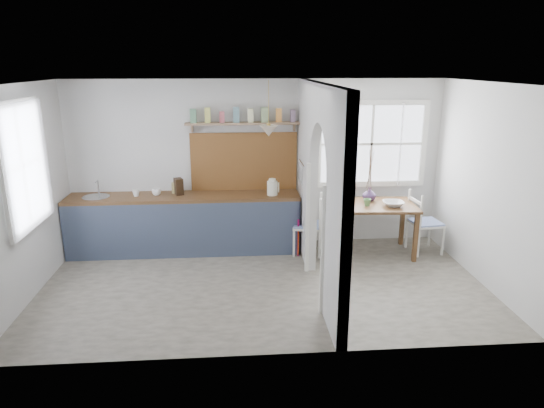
{
  "coord_description": "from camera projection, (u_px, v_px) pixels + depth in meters",
  "views": [
    {
      "loc": [
        -0.34,
        -5.85,
        2.83
      ],
      "look_at": [
        0.13,
        0.25,
        1.04
      ],
      "focal_mm": 32.0,
      "sensor_mm": 36.0,
      "label": 1
    }
  ],
  "objects": [
    {
      "name": "utensil_rail",
      "position": [
        302.0,
        163.0,
        6.92
      ],
      "size": [
        0.02,
        0.5,
        0.02
      ],
      "primitive_type": "cylinder",
      "rotation": [
        1.57,
        0.0,
        0.0
      ],
      "color": "#B9BCC0",
      "rests_on": "partition"
    },
    {
      "name": "floor",
      "position": [
        264.0,
        285.0,
        6.42
      ],
      "size": [
        5.8,
        3.2,
        0.01
      ],
      "primitive_type": "cube",
      "color": "gray",
      "rests_on": "ground"
    },
    {
      "name": "ceiling",
      "position": [
        263.0,
        83.0,
        5.69
      ],
      "size": [
        5.8,
        3.2,
        0.01
      ],
      "primitive_type": "cube",
      "color": "silver",
      "rests_on": "walls"
    },
    {
      "name": "mug_a",
      "position": [
        136.0,
        193.0,
        7.26
      ],
      "size": [
        0.14,
        0.14,
        0.1
      ],
      "primitive_type": "imported",
      "rotation": [
        0.0,
        0.0,
        0.38
      ],
      "color": "white",
      "rests_on": "counter"
    },
    {
      "name": "chair_left",
      "position": [
        308.0,
        224.0,
        7.37
      ],
      "size": [
        0.5,
        0.5,
        0.93
      ],
      "primitive_type": null,
      "rotation": [
        0.0,
        0.0,
        -1.77
      ],
      "color": "silver",
      "rests_on": "floor"
    },
    {
      "name": "bowl",
      "position": [
        393.0,
        204.0,
        7.16
      ],
      "size": [
        0.31,
        0.31,
        0.07
      ],
      "primitive_type": "imported",
      "rotation": [
        0.0,
        0.0,
        -0.01
      ],
      "color": "silver",
      "rests_on": "dining_table"
    },
    {
      "name": "partition",
      "position": [
        318.0,
        176.0,
        6.12
      ],
      "size": [
        0.12,
        3.2,
        2.6
      ],
      "color": "silver",
      "rests_on": "floor"
    },
    {
      "name": "nook_window",
      "position": [
        372.0,
        144.0,
        7.6
      ],
      "size": [
        1.76,
        0.1,
        1.3
      ],
      "primitive_type": null,
      "color": "white",
      "rests_on": "walls"
    },
    {
      "name": "chair_right",
      "position": [
        426.0,
        222.0,
        7.42
      ],
      "size": [
        0.49,
        0.49,
        0.96
      ],
      "primitive_type": null,
      "rotation": [
        0.0,
        0.0,
        1.68
      ],
      "color": "silver",
      "rests_on": "floor"
    },
    {
      "name": "jar",
      "position": [
        175.0,
        188.0,
        7.42
      ],
      "size": [
        0.13,
        0.13,
        0.17
      ],
      "primitive_type": "cylinder",
      "rotation": [
        0.0,
        0.0,
        0.23
      ],
      "color": "#9B9154",
      "rests_on": "counter"
    },
    {
      "name": "kitchen_window",
      "position": [
        22.0,
        166.0,
        5.74
      ],
      "size": [
        0.1,
        1.16,
        1.5
      ],
      "primitive_type": null,
      "color": "white",
      "rests_on": "walls"
    },
    {
      "name": "shelf",
      "position": [
        243.0,
        120.0,
        7.27
      ],
      "size": [
        1.75,
        0.2,
        0.21
      ],
      "color": "#A37F5D",
      "rests_on": "walls"
    },
    {
      "name": "knife_block",
      "position": [
        179.0,
        186.0,
        7.34
      ],
      "size": [
        0.16,
        0.19,
        0.25
      ],
      "primitive_type": "cube",
      "rotation": [
        0.0,
        0.0,
        0.36
      ],
      "color": "#412A15",
      "rests_on": "counter"
    },
    {
      "name": "plate",
      "position": [
        348.0,
        206.0,
        7.16
      ],
      "size": [
        0.24,
        0.24,
        0.02
      ],
      "primitive_type": "cylinder",
      "rotation": [
        0.0,
        0.0,
        0.35
      ],
      "color": "black",
      "rests_on": "dining_table"
    },
    {
      "name": "mug_b",
      "position": [
        156.0,
        192.0,
        7.31
      ],
      "size": [
        0.16,
        0.16,
        0.11
      ],
      "primitive_type": "imported",
      "rotation": [
        0.0,
        0.0,
        -0.19
      ],
      "color": "white",
      "rests_on": "counter"
    },
    {
      "name": "backsplash",
      "position": [
        244.0,
        161.0,
        7.53
      ],
      "size": [
        1.65,
        0.03,
        0.9
      ],
      "primitive_type": "cube",
      "color": "brown",
      "rests_on": "walls"
    },
    {
      "name": "sink",
      "position": [
        96.0,
        198.0,
        7.23
      ],
      "size": [
        0.4,
        0.4,
        0.02
      ],
      "primitive_type": "cylinder",
      "color": "#B9BCC0",
      "rests_on": "counter"
    },
    {
      "name": "towel_magenta",
      "position": [
        298.0,
        239.0,
        7.3
      ],
      "size": [
        0.02,
        0.03,
        0.61
      ],
      "primitive_type": "cube",
      "color": "#A71255",
      "rests_on": "counter"
    },
    {
      "name": "dining_table",
      "position": [
        372.0,
        229.0,
        7.4
      ],
      "size": [
        1.3,
        0.91,
        0.78
      ],
      "primitive_type": null,
      "rotation": [
        0.0,
        0.0,
        -0.06
      ],
      "color": "brown",
      "rests_on": "floor"
    },
    {
      "name": "vase",
      "position": [
        369.0,
        194.0,
        7.42
      ],
      "size": [
        0.23,
        0.23,
        0.22
      ],
      "primitive_type": "imported",
      "rotation": [
        0.0,
        0.0,
        0.14
      ],
      "color": "#3A2549",
      "rests_on": "dining_table"
    },
    {
      "name": "table_cup",
      "position": [
        367.0,
        202.0,
        7.17
      ],
      "size": [
        0.14,
        0.14,
        0.11
      ],
      "primitive_type": "imported",
      "rotation": [
        0.0,
        0.0,
        0.31
      ],
      "color": "#568D4F",
      "rests_on": "dining_table"
    },
    {
      "name": "pendant_lamp",
      "position": [
        269.0,
        131.0,
        7.0
      ],
      "size": [
        0.26,
        0.26,
        0.16
      ],
      "primitive_type": "cone",
      "color": "#EEE0C6",
      "rests_on": "ceiling"
    },
    {
      "name": "kettle",
      "position": [
        272.0,
        187.0,
        7.31
      ],
      "size": [
        0.22,
        0.17,
        0.25
      ],
      "primitive_type": null,
      "rotation": [
        0.0,
        0.0,
        0.02
      ],
      "color": "silver",
      "rests_on": "counter"
    },
    {
      "name": "counter",
      "position": [
        185.0,
        222.0,
        7.48
      ],
      "size": [
        3.5,
        0.6,
        0.9
      ],
      "color": "brown",
      "rests_on": "floor"
    },
    {
      "name": "walls",
      "position": [
        263.0,
        190.0,
        6.05
      ],
      "size": [
        5.81,
        3.21,
        2.6
      ],
      "color": "silver",
      "rests_on": "floor"
    },
    {
      "name": "towel_orange",
      "position": [
        298.0,
        240.0,
        7.31
      ],
      "size": [
        0.02,
        0.03,
        0.45
      ],
      "primitive_type": "cube",
      "color": "#E54805",
      "rests_on": "counter"
    }
  ]
}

